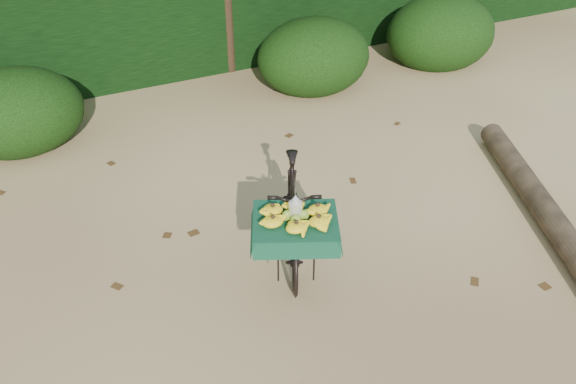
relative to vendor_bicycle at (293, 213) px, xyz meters
name	(u,v)px	position (x,y,z in m)	size (l,w,h in m)	color
ground	(375,271)	(0.66, -0.60, -0.56)	(80.00, 80.00, 0.00)	tan
vendor_bicycle	(293,213)	(0.00, 0.00, 0.00)	(1.32, 1.93, 1.09)	black
fallen_log	(553,221)	(2.79, -0.89, -0.41)	(0.29, 0.29, 4.04)	brown
hedge_backdrop	(183,9)	(0.66, 5.70, 0.34)	(26.00, 1.80, 1.80)	black
bush_clumps	(256,71)	(1.16, 3.70, -0.11)	(8.80, 1.70, 0.90)	black
leaf_litter	(344,235)	(0.66, 0.05, -0.55)	(7.00, 7.30, 0.01)	#4A2E13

